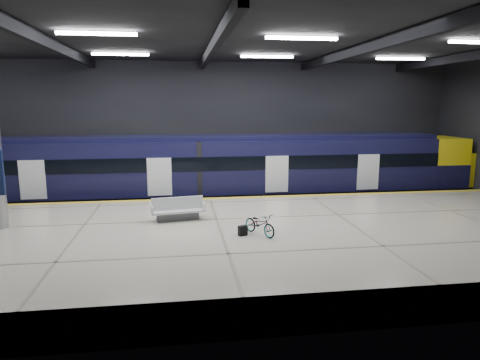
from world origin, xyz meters
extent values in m
plane|color=black|center=(0.00, 0.00, 0.00)|extent=(30.00, 30.00, 0.00)
cube|color=black|center=(0.00, 8.00, 4.00)|extent=(30.00, 0.10, 8.00)
cube|color=black|center=(0.00, -8.00, 4.00)|extent=(30.00, 0.10, 8.00)
cube|color=black|center=(0.00, 0.00, 8.00)|extent=(30.00, 16.00, 0.10)
cube|color=black|center=(-6.00, 0.00, 7.75)|extent=(0.25, 16.00, 0.40)
cube|color=black|center=(0.00, 0.00, 7.75)|extent=(0.25, 16.00, 0.40)
cube|color=black|center=(6.00, 0.00, 7.75)|extent=(0.25, 16.00, 0.40)
cube|color=white|center=(-4.00, -2.00, 7.88)|extent=(2.60, 0.18, 0.10)
cube|color=white|center=(3.00, -2.00, 7.88)|extent=(2.60, 0.18, 0.10)
cube|color=white|center=(-4.00, 4.00, 7.88)|extent=(2.60, 0.18, 0.10)
cube|color=white|center=(3.00, 4.00, 7.88)|extent=(2.60, 0.18, 0.10)
cube|color=white|center=(10.00, 4.00, 7.88)|extent=(2.60, 0.18, 0.10)
cube|color=beige|center=(0.00, -2.50, 0.55)|extent=(30.00, 11.00, 1.10)
cube|color=gold|center=(0.00, 2.75, 1.11)|extent=(30.00, 0.40, 0.01)
cube|color=gray|center=(0.00, 4.78, 0.08)|extent=(30.00, 0.08, 0.16)
cube|color=gray|center=(0.00, 6.22, 0.08)|extent=(30.00, 0.08, 0.16)
cube|color=black|center=(0.60, 5.50, 0.55)|extent=(24.00, 2.58, 0.80)
cube|color=black|center=(0.60, 5.50, 2.33)|extent=(24.00, 2.80, 2.75)
cube|color=black|center=(0.60, 5.50, 3.82)|extent=(24.00, 2.30, 0.24)
cube|color=black|center=(0.60, 4.09, 2.60)|extent=(24.00, 0.04, 0.70)
cube|color=white|center=(3.60, 4.08, 2.00)|extent=(1.20, 0.05, 1.90)
cube|color=yellow|center=(13.60, 5.50, 2.33)|extent=(2.00, 2.80, 2.75)
ellipsoid|color=yellow|center=(16.20, 5.50, 1.85)|extent=(3.60, 2.52, 1.90)
cube|color=black|center=(13.90, 5.50, 2.50)|extent=(1.60, 2.38, 0.80)
cube|color=#595B60|center=(-1.52, -0.87, 1.25)|extent=(1.66, 0.74, 0.30)
cube|color=silver|center=(-1.52, -0.87, 1.48)|extent=(2.11, 1.14, 0.08)
cube|color=silver|center=(-1.52, -0.87, 1.76)|extent=(2.00, 0.38, 0.50)
cube|color=silver|center=(-2.51, -1.02, 1.60)|extent=(0.19, 0.85, 0.30)
cube|color=silver|center=(-0.53, -0.72, 1.60)|extent=(0.19, 0.85, 0.30)
imported|color=#99999E|center=(1.30, -3.25, 1.49)|extent=(1.20, 1.53, 0.78)
cube|color=black|center=(0.70, -3.25, 1.28)|extent=(0.34, 0.26, 0.35)
camera|label=1|loc=(-1.42, -17.30, 5.57)|focal=32.00mm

